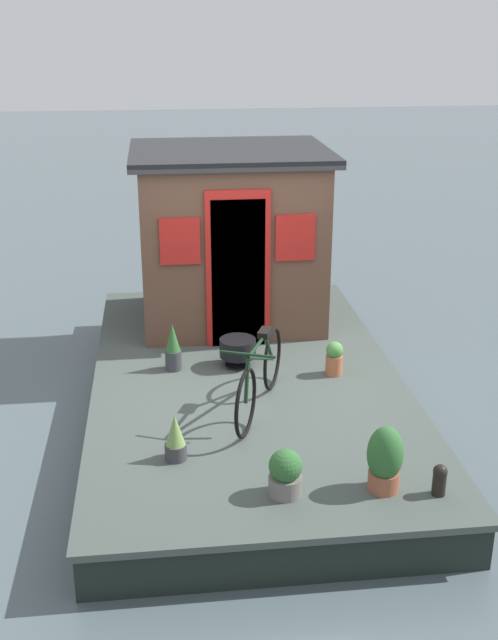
% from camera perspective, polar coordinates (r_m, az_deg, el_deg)
% --- Properties ---
extents(ground_plane, '(60.00, 60.00, 0.00)m').
position_cam_1_polar(ground_plane, '(8.50, -0.16, -6.78)').
color(ground_plane, '#4C5B60').
extents(houseboat_deck, '(5.65, 3.20, 0.45)m').
position_cam_1_polar(houseboat_deck, '(8.39, -0.16, -5.41)').
color(houseboat_deck, '#424C47').
rests_on(houseboat_deck, ground_plane).
extents(houseboat_cabin, '(1.95, 2.32, 2.10)m').
position_cam_1_polar(houseboat_cabin, '(9.54, -1.36, 6.13)').
color(houseboat_cabin, brown).
rests_on(houseboat_cabin, houseboat_deck).
extents(bicycle, '(1.54, 0.72, 0.77)m').
position_cam_1_polar(bicycle, '(7.44, 0.79, -4.06)').
color(bicycle, black).
rests_on(bicycle, houseboat_deck).
extents(potted_plant_lavender, '(0.19, 0.19, 0.42)m').
position_cam_1_polar(potted_plant_lavender, '(6.74, -5.37, -8.55)').
color(potted_plant_lavender, '#38383D').
rests_on(potted_plant_lavender, houseboat_deck).
extents(potted_plant_sage, '(0.27, 0.27, 0.39)m').
position_cam_1_polar(potted_plant_sage, '(6.27, 2.66, -11.04)').
color(potted_plant_sage, slate).
rests_on(potted_plant_sage, houseboat_deck).
extents(potted_plant_ivy, '(0.18, 0.18, 0.36)m').
position_cam_1_polar(potted_plant_ivy, '(8.30, 6.21, -2.76)').
color(potted_plant_ivy, '#B2603D').
rests_on(potted_plant_ivy, houseboat_deck).
extents(potted_plant_mint, '(0.18, 0.18, 0.52)m').
position_cam_1_polar(potted_plant_mint, '(8.37, -5.54, -2.03)').
color(potted_plant_mint, '#38383D').
rests_on(potted_plant_mint, houseboat_deck).
extents(potted_plant_fern, '(0.29, 0.29, 0.56)m').
position_cam_1_polar(potted_plant_fern, '(6.37, 9.83, -9.92)').
color(potted_plant_fern, '#935138').
rests_on(potted_plant_fern, houseboat_deck).
extents(charcoal_grill, '(0.39, 0.39, 0.31)m').
position_cam_1_polar(charcoal_grill, '(8.43, -0.83, -2.08)').
color(charcoal_grill, black).
rests_on(charcoal_grill, houseboat_deck).
extents(mooring_bollard, '(0.11, 0.11, 0.27)m').
position_cam_1_polar(mooring_bollard, '(6.46, 13.66, -11.12)').
color(mooring_bollard, black).
rests_on(mooring_bollard, houseboat_deck).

